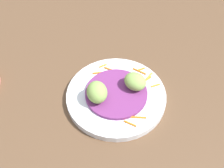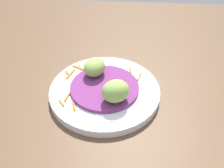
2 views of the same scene
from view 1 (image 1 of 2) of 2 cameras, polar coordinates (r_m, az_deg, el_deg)
name	(u,v)px [view 1 (image 1 of 2)]	position (r cm, az deg, el deg)	size (l,w,h in cm)	color
table_surface	(87,116)	(76.73, -4.39, -5.58)	(110.00, 110.00, 2.00)	brown
main_plate	(116,97)	(77.46, 0.74, -2.24)	(23.70, 23.70, 1.72)	silver
cabbage_bed	(116,93)	(76.45, 0.75, -1.67)	(14.72, 14.72, 0.81)	#702D6B
carrot_garnish	(132,83)	(78.78, 3.51, 0.10)	(16.78, 17.78, 0.40)	orange
guac_scoop_left	(97,92)	(73.34, -2.66, -1.43)	(4.67, 5.55, 4.59)	#84A851
guac_scoop_center	(135,81)	(75.91, 4.08, 0.45)	(5.36, 4.50, 3.85)	#84A851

